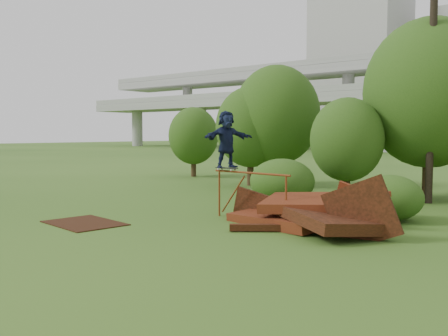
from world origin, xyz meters
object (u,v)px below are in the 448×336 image
Objects in this scene: scrap_pile at (309,213)px; flat_plate at (84,223)px; skater at (227,139)px; utility_pole at (432,67)px.

flat_plate is at bearing -146.83° from scrap_pile.
scrap_pile is 3.21× the size of skater.
skater is at bearing -179.27° from scrap_pile.
utility_pole reaches higher than flat_plate.
utility_pole is (6.59, 11.06, 5.19)m from flat_plate.
utility_pole is at bearing 82.09° from scrap_pile.
flat_plate is (-5.56, -3.63, -0.41)m from scrap_pile.
scrap_pile is 2.43× the size of flat_plate.
skater reaches higher than scrap_pile.
scrap_pile is at bearing 33.17° from flat_plate.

